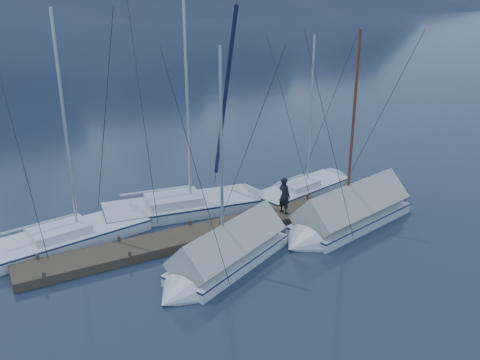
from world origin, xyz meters
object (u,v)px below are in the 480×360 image
object	(u,v)px
sailboat_covered_far	(221,259)
person	(284,195)
sailboat_covered_near	(344,217)
sailboat_open_mid	(203,205)
sailboat_open_left	(91,232)
sailboat_open_right	(313,186)

from	to	relation	value
sailboat_covered_far	person	xyz separation A→B (m)	(4.36, 2.48, 0.74)
sailboat_covered_near	sailboat_open_mid	bearing A→B (deg)	133.44
sailboat_open_left	sailboat_open_right	bearing A→B (deg)	-0.51
sailboat_covered_far	person	size ratio (longest dim) A/B	5.28
sailboat_covered_near	person	size ratio (longest dim) A/B	5.53
sailboat_open_left	sailboat_covered_near	distance (m)	10.60
sailboat_open_left	sailboat_covered_near	world-z (taller)	sailboat_open_left
sailboat_open_left	sailboat_covered_near	size ratio (longest dim) A/B	1.09
sailboat_covered_far	sailboat_open_right	bearing A→B (deg)	32.38
sailboat_covered_far	sailboat_covered_near	bearing A→B (deg)	5.90
sailboat_open_right	sailboat_covered_far	bearing A→B (deg)	-147.62
sailboat_open_mid	sailboat_covered_far	world-z (taller)	sailboat_open_mid
sailboat_open_left	sailboat_covered_near	bearing A→B (deg)	-24.36
sailboat_open_mid	sailboat_covered_near	bearing A→B (deg)	-46.56
sailboat_open_right	sailboat_covered_far	xyz separation A→B (m)	(-7.75, -4.91, 0.28)
sailboat_open_right	sailboat_covered_near	size ratio (longest dim) A/B	0.93
sailboat_open_mid	sailboat_open_right	world-z (taller)	sailboat_open_mid
sailboat_open_left	sailboat_open_mid	size ratio (longest dim) A/B	0.93
sailboat_covered_near	sailboat_covered_far	world-z (taller)	sailboat_covered_near
sailboat_open_mid	sailboat_open_right	distance (m)	6.01
sailboat_open_mid	sailboat_open_right	xyz separation A→B (m)	(5.99, -0.41, -0.04)
sailboat_covered_near	person	xyz separation A→B (m)	(-1.82, 1.84, 0.71)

